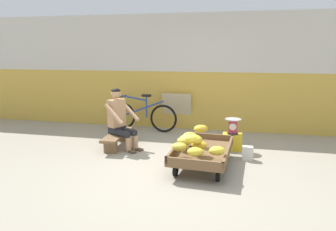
{
  "coord_description": "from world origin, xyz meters",
  "views": [
    {
      "loc": [
        0.8,
        -4.23,
        1.83
      ],
      "look_at": [
        -0.29,
        0.77,
        0.75
      ],
      "focal_mm": 32.83,
      "sensor_mm": 36.0,
      "label": 1
    }
  ],
  "objects_px": {
    "shopping_bag": "(248,153)",
    "bicycle_near_left": "(142,116)",
    "sign_board": "(177,111)",
    "plastic_crate": "(232,142)",
    "low_bench": "(117,137)",
    "vendor_seated": "(120,119)",
    "weighing_scale": "(233,126)",
    "banana_cart": "(203,152)"
  },
  "relations": [
    {
      "from": "banana_cart",
      "to": "low_bench",
      "type": "bearing_deg",
      "value": 158.19
    },
    {
      "from": "banana_cart",
      "to": "vendor_seated",
      "type": "height_order",
      "value": "vendor_seated"
    },
    {
      "from": "plastic_crate",
      "to": "bicycle_near_left",
      "type": "relative_size",
      "value": 0.22
    },
    {
      "from": "shopping_bag",
      "to": "bicycle_near_left",
      "type": "bearing_deg",
      "value": 146.79
    },
    {
      "from": "plastic_crate",
      "to": "weighing_scale",
      "type": "relative_size",
      "value": 1.2
    },
    {
      "from": "plastic_crate",
      "to": "shopping_bag",
      "type": "height_order",
      "value": "plastic_crate"
    },
    {
      "from": "bicycle_near_left",
      "to": "shopping_bag",
      "type": "relative_size",
      "value": 6.91
    },
    {
      "from": "plastic_crate",
      "to": "shopping_bag",
      "type": "bearing_deg",
      "value": -63.55
    },
    {
      "from": "vendor_seated",
      "to": "shopping_bag",
      "type": "height_order",
      "value": "vendor_seated"
    },
    {
      "from": "banana_cart",
      "to": "bicycle_near_left",
      "type": "relative_size",
      "value": 0.9
    },
    {
      "from": "low_bench",
      "to": "plastic_crate",
      "type": "relative_size",
      "value": 3.09
    },
    {
      "from": "sign_board",
      "to": "plastic_crate",
      "type": "bearing_deg",
      "value": -45.79
    },
    {
      "from": "weighing_scale",
      "to": "shopping_bag",
      "type": "height_order",
      "value": "weighing_scale"
    },
    {
      "from": "vendor_seated",
      "to": "plastic_crate",
      "type": "distance_m",
      "value": 2.17
    },
    {
      "from": "banana_cart",
      "to": "bicycle_near_left",
      "type": "bearing_deg",
      "value": 129.06
    },
    {
      "from": "vendor_seated",
      "to": "plastic_crate",
      "type": "xyz_separation_m",
      "value": [
        2.1,
        0.35,
        -0.42
      ]
    },
    {
      "from": "low_bench",
      "to": "bicycle_near_left",
      "type": "relative_size",
      "value": 0.67
    },
    {
      "from": "bicycle_near_left",
      "to": "banana_cart",
      "type": "bearing_deg",
      "value": -50.94
    },
    {
      "from": "shopping_bag",
      "to": "plastic_crate",
      "type": "bearing_deg",
      "value": 116.45
    },
    {
      "from": "banana_cart",
      "to": "plastic_crate",
      "type": "xyz_separation_m",
      "value": [
        0.45,
        1.0,
        -0.09
      ]
    },
    {
      "from": "low_bench",
      "to": "bicycle_near_left",
      "type": "bearing_deg",
      "value": 85.04
    },
    {
      "from": "vendor_seated",
      "to": "shopping_bag",
      "type": "relative_size",
      "value": 4.75
    },
    {
      "from": "low_bench",
      "to": "sign_board",
      "type": "height_order",
      "value": "sign_board"
    },
    {
      "from": "low_bench",
      "to": "shopping_bag",
      "type": "relative_size",
      "value": 4.63
    },
    {
      "from": "bicycle_near_left",
      "to": "shopping_bag",
      "type": "distance_m",
      "value": 2.8
    },
    {
      "from": "low_bench",
      "to": "shopping_bag",
      "type": "bearing_deg",
      "value": -5.35
    },
    {
      "from": "low_bench",
      "to": "vendor_seated",
      "type": "xyz_separation_m",
      "value": [
        0.08,
        -0.04,
        0.37
      ]
    },
    {
      "from": "banana_cart",
      "to": "bicycle_near_left",
      "type": "height_order",
      "value": "bicycle_near_left"
    },
    {
      "from": "plastic_crate",
      "to": "bicycle_near_left",
      "type": "distance_m",
      "value": 2.3
    },
    {
      "from": "weighing_scale",
      "to": "low_bench",
      "type": "bearing_deg",
      "value": -172.04
    },
    {
      "from": "plastic_crate",
      "to": "sign_board",
      "type": "height_order",
      "value": "sign_board"
    },
    {
      "from": "plastic_crate",
      "to": "sign_board",
      "type": "bearing_deg",
      "value": 134.21
    },
    {
      "from": "bicycle_near_left",
      "to": "weighing_scale",
      "type": "bearing_deg",
      "value": -25.67
    },
    {
      "from": "low_bench",
      "to": "sign_board",
      "type": "xyz_separation_m",
      "value": [
        0.86,
        1.66,
        0.23
      ]
    },
    {
      "from": "vendor_seated",
      "to": "bicycle_near_left",
      "type": "height_order",
      "value": "vendor_seated"
    },
    {
      "from": "low_bench",
      "to": "weighing_scale",
      "type": "distance_m",
      "value": 2.22
    },
    {
      "from": "vendor_seated",
      "to": "bicycle_near_left",
      "type": "bearing_deg",
      "value": 88.52
    },
    {
      "from": "banana_cart",
      "to": "weighing_scale",
      "type": "relative_size",
      "value": 5.0
    },
    {
      "from": "vendor_seated",
      "to": "banana_cart",
      "type": "bearing_deg",
      "value": -21.54
    },
    {
      "from": "vendor_seated",
      "to": "shopping_bag",
      "type": "xyz_separation_m",
      "value": [
        2.37,
        -0.19,
        -0.45
      ]
    },
    {
      "from": "weighing_scale",
      "to": "shopping_bag",
      "type": "relative_size",
      "value": 1.25
    },
    {
      "from": "vendor_seated",
      "to": "bicycle_near_left",
      "type": "distance_m",
      "value": 1.36
    }
  ]
}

